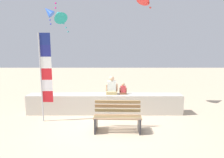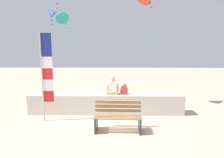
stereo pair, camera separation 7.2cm
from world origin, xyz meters
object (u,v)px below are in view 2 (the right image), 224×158
at_px(park_bench, 118,118).
at_px(flag_banner, 45,72).
at_px(kite_teal, 61,15).
at_px(person_child, 124,90).
at_px(kite_blue, 50,12).
at_px(person_adult, 113,87).

xyz_separation_m(park_bench, flag_banner, (-2.43, 0.74, 1.31)).
height_order(park_bench, flag_banner, flag_banner).
bearing_deg(kite_teal, park_bench, -52.62).
bearing_deg(person_child, park_bench, -99.18).
height_order(person_child, kite_blue, kite_blue).
xyz_separation_m(person_adult, flag_banner, (-2.25, -0.88, 0.68)).
xyz_separation_m(person_child, kite_teal, (-2.83, 1.73, 3.09)).
relative_size(park_bench, kite_teal, 1.25).
bearing_deg(park_bench, kite_blue, 130.62).
relative_size(kite_teal, kite_blue, 1.34).
bearing_deg(kite_blue, park_bench, -49.38).
bearing_deg(kite_teal, flag_banner, -87.02).
distance_m(person_child, flag_banner, 2.94).
xyz_separation_m(park_bench, kite_teal, (-2.56, 3.36, 3.61)).
xyz_separation_m(person_adult, kite_teal, (-2.38, 1.73, 2.98)).
distance_m(park_bench, kite_blue, 6.17).
bearing_deg(person_adult, flag_banner, -158.54).
height_order(flag_banner, kite_blue, kite_blue).
bearing_deg(park_bench, kite_teal, 127.38).
xyz_separation_m(kite_teal, kite_blue, (-0.59, 0.32, 0.22)).
distance_m(park_bench, kite_teal, 5.56).
bearing_deg(park_bench, flag_banner, 163.01).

